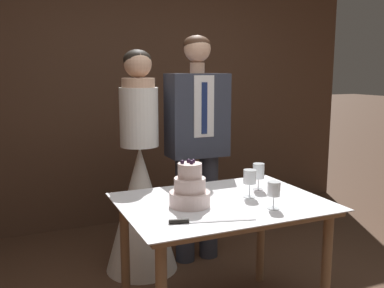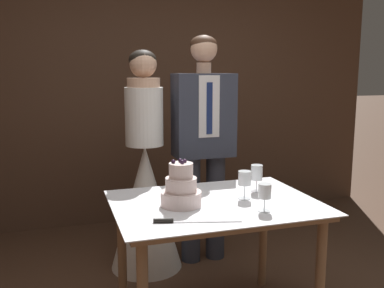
{
  "view_description": "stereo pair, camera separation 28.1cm",
  "coord_description": "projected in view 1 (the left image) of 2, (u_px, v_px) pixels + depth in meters",
  "views": [
    {
      "loc": [
        -1.17,
        -1.84,
        1.49
      ],
      "look_at": [
        -0.07,
        0.7,
        1.02
      ],
      "focal_mm": 40.0,
      "sensor_mm": 36.0,
      "label": 1
    },
    {
      "loc": [
        -0.91,
        -1.94,
        1.49
      ],
      "look_at": [
        -0.07,
        0.7,
        1.02
      ],
      "focal_mm": 40.0,
      "sensor_mm": 36.0,
      "label": 2
    }
  ],
  "objects": [
    {
      "name": "cake_knife",
      "position": [
        196.0,
        221.0,
        2.11
      ],
      "size": [
        0.43,
        0.14,
        0.02
      ],
      "rotation": [
        0.0,
        0.0,
        -0.26
      ],
      "color": "silver",
      "rests_on": "cake_table"
    },
    {
      "name": "groom",
      "position": [
        197.0,
        137.0,
        3.3
      ],
      "size": [
        0.46,
        0.25,
        1.76
      ],
      "color": "#333847",
      "rests_on": "ground_plane"
    },
    {
      "name": "wine_glass_middle",
      "position": [
        250.0,
        178.0,
        2.52
      ],
      "size": [
        0.08,
        0.08,
        0.17
      ],
      "color": "silver",
      "rests_on": "cake_table"
    },
    {
      "name": "tiered_cake",
      "position": [
        190.0,
        189.0,
        2.37
      ],
      "size": [
        0.23,
        0.23,
        0.26
      ],
      "color": "beige",
      "rests_on": "cake_table"
    },
    {
      "name": "bride",
      "position": [
        141.0,
        192.0,
        3.18
      ],
      "size": [
        0.54,
        0.54,
        1.65
      ],
      "color": "white",
      "rests_on": "ground_plane"
    },
    {
      "name": "cake_table",
      "position": [
        222.0,
        217.0,
        2.48
      ],
      "size": [
        1.16,
        0.86,
        0.75
      ],
      "color": "#8E6B4C",
      "rests_on": "ground_plane"
    },
    {
      "name": "wine_glass_near",
      "position": [
        259.0,
        172.0,
        2.68
      ],
      "size": [
        0.07,
        0.07,
        0.17
      ],
      "color": "silver",
      "rests_on": "cake_table"
    },
    {
      "name": "wall_back",
      "position": [
        135.0,
        82.0,
        4.19
      ],
      "size": [
        4.83,
        0.12,
        2.78
      ],
      "primitive_type": "cube",
      "color": "#513828",
      "rests_on": "ground_plane"
    },
    {
      "name": "wine_glass_far",
      "position": [
        274.0,
        190.0,
        2.31
      ],
      "size": [
        0.07,
        0.07,
        0.15
      ],
      "color": "silver",
      "rests_on": "cake_table"
    }
  ]
}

